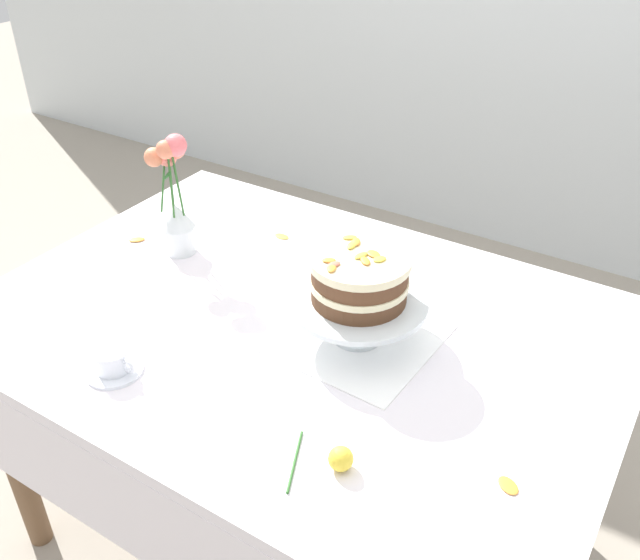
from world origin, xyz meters
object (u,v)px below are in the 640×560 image
at_px(cake_stand, 358,305).
at_px(fallen_rose, 339,459).
at_px(teacup, 113,363).
at_px(layer_cake, 359,277).
at_px(flower_vase, 175,199).
at_px(dining_table, 291,357).

distance_m(cake_stand, fallen_rose, 0.37).
xyz_separation_m(cake_stand, teacup, (-0.35, -0.35, -0.06)).
bearing_deg(layer_cake, cake_stand, 10.93).
xyz_separation_m(cake_stand, layer_cake, (-0.00, -0.00, 0.07)).
bearing_deg(flower_vase, fallen_rose, -29.26).
bearing_deg(cake_stand, fallen_rose, -65.32).
height_order(teacup, fallen_rose, teacup).
relative_size(dining_table, layer_cake, 6.81).
distance_m(layer_cake, flower_vase, 0.56).
height_order(layer_cake, fallen_rose, layer_cake).
relative_size(dining_table, flower_vase, 4.34).
xyz_separation_m(dining_table, cake_stand, (0.15, 0.04, 0.17)).
distance_m(cake_stand, teacup, 0.50).
relative_size(cake_stand, teacup, 2.47).
xyz_separation_m(layer_cake, fallen_rose, (0.15, -0.33, -0.13)).
relative_size(cake_stand, fallen_rose, 2.27).
xyz_separation_m(teacup, fallen_rose, (0.50, 0.03, -0.00)).
bearing_deg(fallen_rose, flower_vase, 150.74).
bearing_deg(layer_cake, teacup, -134.89).
bearing_deg(fallen_rose, dining_table, 135.80).
xyz_separation_m(layer_cake, teacup, (-0.35, -0.35, -0.13)).
bearing_deg(teacup, dining_table, 56.70).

